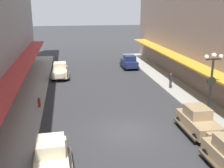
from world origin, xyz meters
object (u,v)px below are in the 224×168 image
(lamp_post_with_clock, at_px, (211,84))
(pedestrian_2, at_px, (171,80))
(parked_car_2, at_px, (60,70))
(fire_hydrant, at_px, (39,102))
(parked_car_1, at_px, (129,62))
(parked_car_0, at_px, (198,120))
(parked_car_3, at_px, (51,157))

(lamp_post_with_clock, height_order, pedestrian_2, lamp_post_with_clock)
(parked_car_2, relative_size, fire_hydrant, 5.23)
(parked_car_1, distance_m, fire_hydrant, 17.64)
(parked_car_1, bearing_deg, parked_car_0, -89.63)
(lamp_post_with_clock, distance_m, fire_hydrant, 13.93)
(parked_car_0, xyz_separation_m, parked_car_2, (-9.52, 16.63, 0.00))
(parked_car_0, bearing_deg, parked_car_3, -161.97)
(parked_car_2, bearing_deg, lamp_post_with_clock, -53.71)
(parked_car_1, relative_size, parked_car_3, 0.99)
(parked_car_0, height_order, parked_car_2, same)
(parked_car_0, distance_m, parked_car_3, 10.23)
(parked_car_3, relative_size, lamp_post_with_clock, 0.84)
(parked_car_1, relative_size, parked_car_2, 1.00)
(pedestrian_2, bearing_deg, lamp_post_with_clock, -92.18)
(parked_car_2, height_order, lamp_post_with_clock, lamp_post_with_clock)
(parked_car_2, distance_m, parked_car_3, 19.80)
(parked_car_1, height_order, parked_car_3, same)
(parked_car_1, xyz_separation_m, lamp_post_with_clock, (1.69, -18.81, 2.04))
(parked_car_0, relative_size, fire_hydrant, 5.20)
(parked_car_2, height_order, fire_hydrant, parked_car_2)
(parked_car_3, relative_size, fire_hydrant, 5.26)
(parked_car_1, distance_m, parked_car_3, 25.41)
(parked_car_1, relative_size, lamp_post_with_clock, 0.83)
(parked_car_2, relative_size, lamp_post_with_clock, 0.83)
(fire_hydrant, distance_m, pedestrian_2, 13.51)
(pedestrian_2, bearing_deg, parked_car_2, 149.75)
(parked_car_3, distance_m, fire_hydrant, 9.89)
(fire_hydrant, bearing_deg, parked_car_0, -30.58)
(parked_car_1, height_order, lamp_post_with_clock, lamp_post_with_clock)
(parked_car_0, height_order, parked_car_3, same)
(fire_hydrant, bearing_deg, pedestrian_2, 14.48)
(parked_car_0, bearing_deg, parked_car_2, 119.78)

